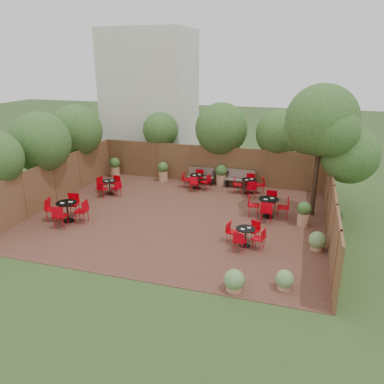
% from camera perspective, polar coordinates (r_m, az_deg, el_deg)
% --- Properties ---
extents(ground, '(80.00, 80.00, 0.00)m').
position_cam_1_polar(ground, '(16.08, -2.03, -3.78)').
color(ground, '#354F23').
rests_on(ground, ground).
extents(courtyard_paving, '(12.00, 10.00, 0.02)m').
position_cam_1_polar(courtyard_paving, '(16.08, -2.03, -3.74)').
color(courtyard_paving, '#3C1C18').
rests_on(courtyard_paving, ground).
extents(fence_back, '(12.00, 0.08, 2.00)m').
position_cam_1_polar(fence_back, '(20.29, 2.53, 4.16)').
color(fence_back, brown).
rests_on(fence_back, ground).
extents(fence_left, '(0.08, 10.00, 2.00)m').
position_cam_1_polar(fence_left, '(18.48, -19.96, 1.45)').
color(fence_left, brown).
rests_on(fence_left, ground).
extents(fence_right, '(0.08, 10.00, 2.00)m').
position_cam_1_polar(fence_right, '(14.99, 20.20, -2.67)').
color(fence_right, brown).
rests_on(fence_right, ground).
extents(neighbour_building, '(5.00, 4.00, 8.00)m').
position_cam_1_polar(neighbour_building, '(23.99, -6.23, 13.73)').
color(neighbour_building, beige).
rests_on(neighbour_building, ground).
extents(overhang_foliage, '(15.68, 10.61, 2.76)m').
position_cam_1_polar(overhang_foliage, '(18.52, -5.35, 8.20)').
color(overhang_foliage, '#2D541B').
rests_on(overhang_foliage, ground).
extents(courtyard_tree, '(2.94, 2.87, 5.45)m').
position_cam_1_polar(courtyard_tree, '(16.03, 18.88, 9.58)').
color(courtyard_tree, black).
rests_on(courtyard_tree, courtyard_paving).
extents(park_bench_left, '(1.43, 0.63, 0.86)m').
position_cam_1_polar(park_bench_left, '(20.16, 1.40, 2.48)').
color(park_bench_left, brown).
rests_on(park_bench_left, courtyard_paving).
extents(park_bench_right, '(1.49, 0.53, 0.91)m').
position_cam_1_polar(park_bench_right, '(19.72, 7.28, 2.02)').
color(park_bench_right, brown).
rests_on(park_bench_right, courtyard_paving).
extents(bistro_tables, '(9.49, 7.22, 0.95)m').
position_cam_1_polar(bistro_tables, '(16.76, -0.87, -1.09)').
color(bistro_tables, black).
rests_on(bistro_tables, courtyard_paving).
extents(planters, '(10.93, 4.66, 1.09)m').
position_cam_1_polar(planters, '(19.40, -0.58, 2.21)').
color(planters, '#B17D58').
rests_on(planters, courtyard_paving).
extents(low_shrubs, '(2.90, 3.90, 0.66)m').
position_cam_1_polar(low_shrubs, '(12.26, 13.35, -10.47)').
color(low_shrubs, '#B17D58').
rests_on(low_shrubs, courtyard_paving).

